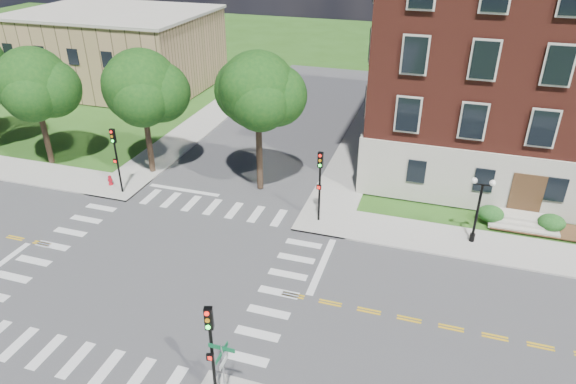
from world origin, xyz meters
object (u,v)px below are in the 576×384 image
(twin_lamp_west, at_px, (478,207))
(fire_hydrant, at_px, (110,180))
(traffic_signal_nw, at_px, (116,153))
(traffic_signal_ne, at_px, (320,178))
(street_sign_pole, at_px, (223,364))
(traffic_signal_se, at_px, (211,343))

(twin_lamp_west, xyz_separation_m, fire_hydrant, (-25.35, -0.27, -2.06))
(traffic_signal_nw, height_order, twin_lamp_west, traffic_signal_nw)
(traffic_signal_ne, distance_m, street_sign_pole, 14.93)
(traffic_signal_ne, height_order, street_sign_pole, traffic_signal_ne)
(traffic_signal_se, distance_m, fire_hydrant, 21.67)
(traffic_signal_ne, xyz_separation_m, fire_hydrant, (-15.83, 0.19, -2.72))
(street_sign_pole, height_order, fire_hydrant, street_sign_pole)
(traffic_signal_nw, xyz_separation_m, fire_hydrant, (-1.43, 0.69, -2.72))
(traffic_signal_ne, relative_size, fire_hydrant, 6.40)
(traffic_signal_ne, bearing_deg, traffic_signal_se, -91.80)
(twin_lamp_west, relative_size, fire_hydrant, 5.64)
(street_sign_pole, distance_m, fire_hydrant, 21.95)
(traffic_signal_se, xyz_separation_m, twin_lamp_west, (9.98, 15.31, -0.66))
(traffic_signal_se, height_order, twin_lamp_west, traffic_signal_se)
(traffic_signal_nw, bearing_deg, street_sign_pole, -45.01)
(street_sign_pole, bearing_deg, traffic_signal_nw, 134.99)
(traffic_signal_se, bearing_deg, traffic_signal_nw, 134.17)
(traffic_signal_ne, height_order, traffic_signal_nw, same)
(twin_lamp_west, bearing_deg, fire_hydrant, -179.39)
(twin_lamp_west, bearing_deg, traffic_signal_ne, -177.25)
(fire_hydrant, bearing_deg, street_sign_pole, -43.63)
(twin_lamp_west, relative_size, street_sign_pole, 1.36)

